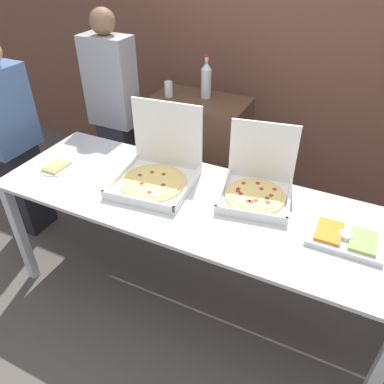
# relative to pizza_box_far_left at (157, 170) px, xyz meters

# --- Properties ---
(ground_plane) EXTENTS (16.00, 16.00, 0.00)m
(ground_plane) POSITION_rel_pizza_box_far_left_xyz_m (0.29, -0.08, -0.96)
(ground_plane) COLOR #514C47
(brick_wall_behind) EXTENTS (10.00, 0.06, 2.80)m
(brick_wall_behind) POSITION_rel_pizza_box_far_left_xyz_m (0.29, 1.62, 0.44)
(brick_wall_behind) COLOR brown
(brick_wall_behind) RESTS_ON ground_plane
(buffet_table) EXTENTS (2.48, 0.84, 0.88)m
(buffet_table) POSITION_rel_pizza_box_far_left_xyz_m (0.29, -0.08, -0.18)
(buffet_table) COLOR silver
(buffet_table) RESTS_ON ground_plane
(pizza_box_far_left) EXTENTS (0.53, 0.54, 0.47)m
(pizza_box_far_left) POSITION_rel_pizza_box_far_left_xyz_m (0.00, 0.00, 0.00)
(pizza_box_far_left) COLOR white
(pizza_box_far_left) RESTS_ON buffet_table
(pizza_box_far_right) EXTENTS (0.48, 0.49, 0.41)m
(pizza_box_far_right) POSITION_rel_pizza_box_far_left_xyz_m (0.62, 0.13, -0.01)
(pizza_box_far_right) COLOR white
(pizza_box_far_right) RESTS_ON buffet_table
(paper_plate_front_left) EXTENTS (0.22, 0.22, 0.03)m
(paper_plate_front_left) POSITION_rel_pizza_box_far_left_xyz_m (-0.70, -0.16, -0.07)
(paper_plate_front_left) COLOR white
(paper_plate_front_left) RESTS_ON buffet_table
(veggie_tray) EXTENTS (0.38, 0.24, 0.05)m
(veggie_tray) POSITION_rel_pizza_box_far_left_xyz_m (1.17, -0.07, -0.06)
(veggie_tray) COLOR white
(veggie_tray) RESTS_ON buffet_table
(sideboard_podium) EXTENTS (0.78, 0.46, 1.11)m
(sideboard_podium) POSITION_rel_pizza_box_far_left_xyz_m (-0.11, 0.87, -0.41)
(sideboard_podium) COLOR #4C3323
(sideboard_podium) RESTS_ON ground_plane
(soda_bottle) EXTENTS (0.08, 0.08, 0.33)m
(soda_bottle) POSITION_rel_pizza_box_far_left_xyz_m (-0.08, 0.93, 0.29)
(soda_bottle) COLOR #B7BCC1
(soda_bottle) RESTS_ON sideboard_podium
(soda_can_silver) EXTENTS (0.07, 0.07, 0.12)m
(soda_can_silver) POSITION_rel_pizza_box_far_left_xyz_m (-0.36, 0.82, 0.21)
(soda_can_silver) COLOR silver
(soda_can_silver) RESTS_ON sideboard_podium
(person_guest_plaid) EXTENTS (0.40, 0.22, 1.76)m
(person_guest_plaid) POSITION_rel_pizza_box_far_left_xyz_m (-0.82, 0.68, -0.04)
(person_guest_plaid) COLOR #2D2D38
(person_guest_plaid) RESTS_ON ground_plane
(person_guest_cap) EXTENTS (0.22, 0.40, 1.64)m
(person_guest_cap) POSITION_rel_pizza_box_far_left_xyz_m (-1.33, 0.03, -0.11)
(person_guest_cap) COLOR black
(person_guest_cap) RESTS_ON ground_plane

